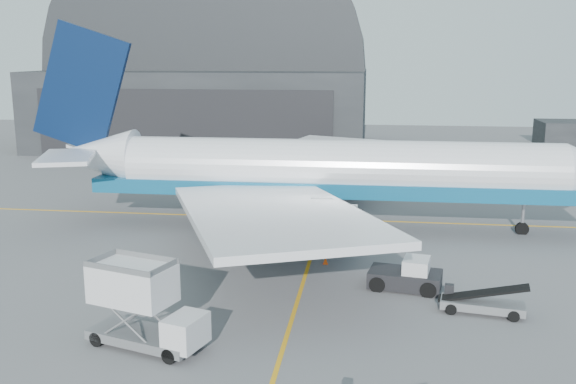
# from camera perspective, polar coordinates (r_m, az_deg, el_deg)

# --- Properties ---
(ground) EXTENTS (200.00, 200.00, 0.00)m
(ground) POSITION_cam_1_polar(r_m,az_deg,el_deg) (38.64, 0.79, -9.87)
(ground) COLOR #565659
(ground) RESTS_ON ground
(taxi_lines) EXTENTS (80.00, 42.12, 0.02)m
(taxi_lines) POSITION_cam_1_polar(r_m,az_deg,el_deg) (50.54, 2.45, -4.50)
(taxi_lines) COLOR orange
(taxi_lines) RESTS_ON ground
(hangar) EXTENTS (50.00, 28.30, 28.00)m
(hangar) POSITION_cam_1_polar(r_m,az_deg,el_deg) (103.98, -7.24, 9.33)
(hangar) COLOR black
(hangar) RESTS_ON ground
(airliner) EXTENTS (49.75, 48.25, 17.46)m
(airliner) POSITION_cam_1_polar(r_m,az_deg,el_deg) (53.89, 2.57, 1.88)
(airliner) COLOR white
(airliner) RESTS_ON ground
(catering_truck) EXTENTS (6.55, 4.01, 4.23)m
(catering_truck) POSITION_cam_1_polar(r_m,az_deg,el_deg) (33.36, -12.82, -9.88)
(catering_truck) COLOR slate
(catering_truck) RESTS_ON ground
(pushback_tug) EXTENTS (4.84, 3.32, 2.07)m
(pushback_tug) POSITION_cam_1_polar(r_m,az_deg,el_deg) (41.41, 10.55, -7.39)
(pushback_tug) COLOR black
(pushback_tug) RESTS_ON ground
(belt_loader_b) EXTENTS (5.04, 2.38, 1.88)m
(belt_loader_b) POSITION_cam_1_polar(r_m,az_deg,el_deg) (38.71, 16.81, -9.44)
(belt_loader_b) COLOR slate
(belt_loader_b) RESTS_ON ground
(traffic_cone) EXTENTS (0.35, 0.35, 0.51)m
(traffic_cone) POSITION_cam_1_polar(r_m,az_deg,el_deg) (45.48, 3.35, -6.12)
(traffic_cone) COLOR #FF4B08
(traffic_cone) RESTS_ON ground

